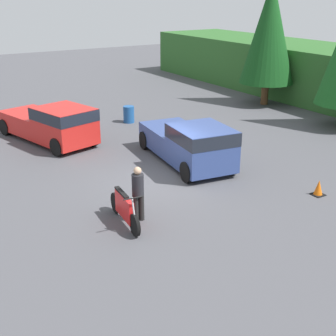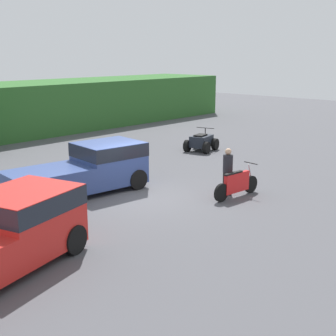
# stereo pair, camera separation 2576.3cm
# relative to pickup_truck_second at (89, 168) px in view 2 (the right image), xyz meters

# --- Properties ---
(ground_plane) EXTENTS (80.00, 80.00, 0.00)m
(ground_plane) POSITION_rel_pickup_truck_second_xyz_m (0.88, -1.92, -0.95)
(ground_plane) COLOR #4C4C51
(pickup_truck_second) EXTENTS (5.49, 2.75, 1.81)m
(pickup_truck_second) POSITION_rel_pickup_truck_second_xyz_m (0.00, 0.00, 0.00)
(pickup_truck_second) COLOR #334784
(pickup_truck_second) RESTS_ON ground_plane
(dirt_bike) EXTENTS (2.33, 0.60, 1.19)m
(dirt_bike) POSITION_rel_pickup_truck_second_xyz_m (3.21, -4.57, -0.46)
(dirt_bike) COLOR black
(dirt_bike) RESTS_ON ground_plane
(quad_atv) EXTENTS (2.05, 1.72, 1.20)m
(quad_atv) POSITION_rel_pickup_truck_second_xyz_m (8.99, 1.65, -0.48)
(quad_atv) COLOR black
(quad_atv) RESTS_ON ground_plane
(rider_person) EXTENTS (0.37, 0.38, 1.77)m
(rider_person) POSITION_rel_pickup_truck_second_xyz_m (3.26, -4.12, 0.01)
(rider_person) COLOR black
(rider_person) RESTS_ON ground_plane
(traffic_cone) EXTENTS (0.42, 0.42, 0.55)m
(traffic_cone) POSITION_rel_pickup_truck_second_xyz_m (4.82, 2.10, -0.70)
(traffic_cone) COLOR black
(traffic_cone) RESTS_ON ground_plane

